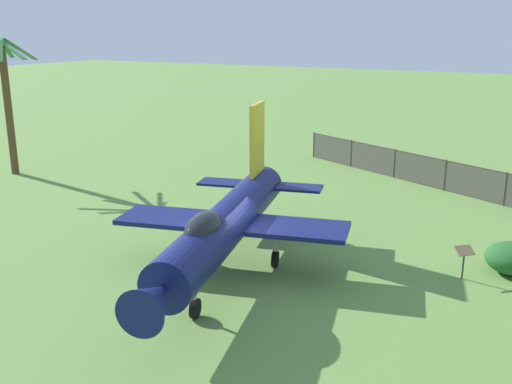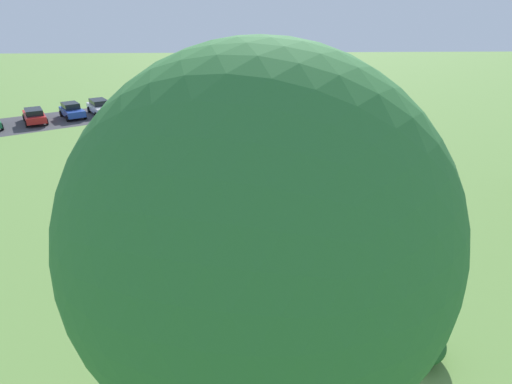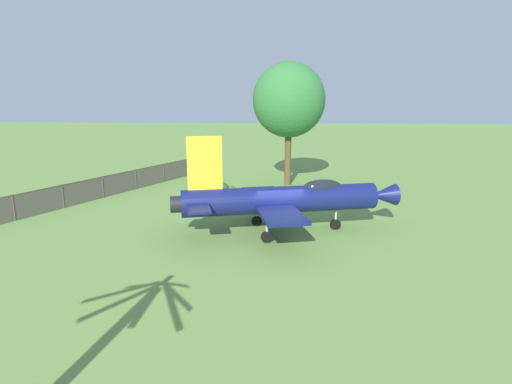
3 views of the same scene
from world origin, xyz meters
name	(u,v)px [view 1 (image 1 of 3)]	position (x,y,z in m)	size (l,w,h in m)	color
ground_plane	(228,275)	(0.00, 0.00, 0.00)	(200.00, 200.00, 0.00)	#668E42
display_jet	(224,224)	(-0.32, -0.08, 1.94)	(12.51, 8.23, 5.38)	#111951
palm_tree	(7,102)	(6.59, 18.33, 4.15)	(4.14, 4.21, 7.62)	brown
perimeter_fence	(505,188)	(13.18, -7.36, 0.87)	(11.53, 24.47, 1.64)	#4C4238
info_plaque	(464,255)	(3.47, -7.14, 0.85)	(0.69, 0.71, 1.14)	#333333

